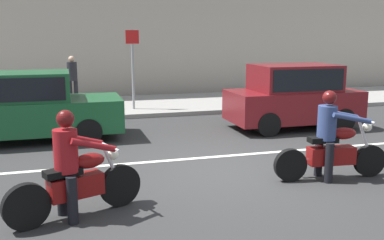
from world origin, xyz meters
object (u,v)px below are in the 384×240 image
Objects in this scene: motorcycle_with_rider_denim_blue at (331,143)px; motorcycle_with_rider_crimson at (74,174)px; parked_sedan_forest_green at (24,106)px; parked_hatchback_maroon at (293,96)px; street_sign_post at (133,61)px; pedestrian_bystander at (72,77)px.

motorcycle_with_rider_denim_blue is 4.57m from motorcycle_with_rider_crimson.
parked_hatchback_maroon is at bearing -3.43° from parked_sedan_forest_green.
parked_hatchback_maroon is at bearing 69.95° from motorcycle_with_rider_denim_blue.
motorcycle_with_rider_crimson is 0.74× the size of street_sign_post.
motorcycle_with_rider_crimson is 8.78m from street_sign_post.
motorcycle_with_rider_denim_blue is at bearing -39.56° from parked_sedan_forest_green.
motorcycle_with_rider_crimson is at bearing -142.16° from parked_hatchback_maroon.
street_sign_post is at bearing 45.84° from parked_sedan_forest_green.
parked_sedan_forest_green is at bearing 140.44° from motorcycle_with_rider_denim_blue.
pedestrian_bystander is at bearing 116.04° from motorcycle_with_rider_denim_blue.
motorcycle_with_rider_crimson is 1.12× the size of pedestrian_bystander.
parked_hatchback_maroon is 7.59m from pedestrian_bystander.
street_sign_post is at bearing -27.75° from pedestrian_bystander.
street_sign_post is 2.28m from pedestrian_bystander.
parked_sedan_forest_green reaches higher than motorcycle_with_rider_denim_blue.
motorcycle_with_rider_denim_blue is at bearing 6.37° from motorcycle_with_rider_crimson.
parked_sedan_forest_green reaches higher than motorcycle_with_rider_crimson.
pedestrian_bystander is (-4.38, 8.97, 0.50)m from motorcycle_with_rider_denim_blue.
parked_hatchback_maroon is 0.80× the size of parked_sedan_forest_green.
street_sign_post reaches higher than pedestrian_bystander.
motorcycle_with_rider_crimson is 0.54× the size of parked_hatchback_maroon.
parked_sedan_forest_green is (-1.08, 5.15, 0.23)m from motorcycle_with_rider_crimson.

